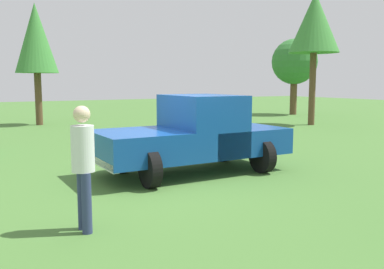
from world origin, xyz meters
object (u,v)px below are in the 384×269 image
Objects in this scene: tree_far_center at (315,24)px; person_bystander at (83,161)px; tree_back_right at (294,62)px; tree_back_left at (36,39)px; pickup_truck at (196,133)px.

person_bystander is at bearing 124.07° from tree_far_center.
tree_back_left is at bearing 85.73° from tree_back_right.
pickup_truck reaches higher than person_bystander.
tree_back_left reaches higher than tree_back_right.
tree_far_center is (6.67, -10.41, 3.94)m from pickup_truck.
tree_far_center is at bearing -147.88° from pickup_truck.
tree_back_left reaches higher than person_bystander.
person_bystander is at bearing 172.67° from tree_back_left.
pickup_truck is 0.77× the size of tree_back_left.
tree_back_left is 13.43m from tree_far_center.
tree_back_right reaches higher than person_bystander.
tree_far_center is (-6.54, -11.71, 0.72)m from tree_back_left.
tree_back_left reaches higher than pickup_truck.
tree_far_center reaches higher than pickup_truck.
tree_far_center is (9.30, -13.75, 3.85)m from person_bystander.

